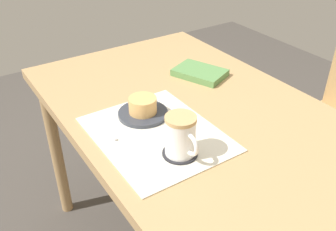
{
  "coord_description": "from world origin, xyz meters",
  "views": [
    {
      "loc": [
        0.79,
        -0.62,
        1.35
      ],
      "look_at": [
        0.05,
        -0.13,
        0.78
      ],
      "focal_mm": 40.0,
      "sensor_mm": 36.0,
      "label": 1
    }
  ],
  "objects_px": {
    "pastry": "(143,105)",
    "coffee_mug": "(181,136)",
    "dining_table": "(194,131)",
    "pastry_plate": "(143,114)",
    "small_book": "(200,73)"
  },
  "relations": [
    {
      "from": "pastry",
      "to": "coffee_mug",
      "type": "bearing_deg",
      "value": -3.72
    },
    {
      "from": "dining_table",
      "to": "pastry_plate",
      "type": "xyz_separation_m",
      "value": [
        -0.06,
        -0.15,
        0.09
      ]
    },
    {
      "from": "dining_table",
      "to": "small_book",
      "type": "bearing_deg",
      "value": 138.97
    },
    {
      "from": "dining_table",
      "to": "coffee_mug",
      "type": "distance_m",
      "value": 0.28
    },
    {
      "from": "dining_table",
      "to": "pastry",
      "type": "xyz_separation_m",
      "value": [
        -0.06,
        -0.15,
        0.12
      ]
    },
    {
      "from": "pastry",
      "to": "small_book",
      "type": "height_order",
      "value": "pastry"
    },
    {
      "from": "coffee_mug",
      "to": "pastry_plate",
      "type": "bearing_deg",
      "value": 176.28
    },
    {
      "from": "dining_table",
      "to": "pastry",
      "type": "distance_m",
      "value": 0.21
    },
    {
      "from": "small_book",
      "to": "coffee_mug",
      "type": "bearing_deg",
      "value": -66.09
    },
    {
      "from": "dining_table",
      "to": "pastry_plate",
      "type": "distance_m",
      "value": 0.19
    },
    {
      "from": "coffee_mug",
      "to": "pastry",
      "type": "bearing_deg",
      "value": 176.28
    },
    {
      "from": "coffee_mug",
      "to": "small_book",
      "type": "distance_m",
      "value": 0.48
    },
    {
      "from": "pastry",
      "to": "coffee_mug",
      "type": "xyz_separation_m",
      "value": [
        0.22,
        -0.01,
        0.02
      ]
    },
    {
      "from": "pastry",
      "to": "pastry_plate",
      "type": "bearing_deg",
      "value": 0.0
    },
    {
      "from": "small_book",
      "to": "dining_table",
      "type": "bearing_deg",
      "value": -63.65
    }
  ]
}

